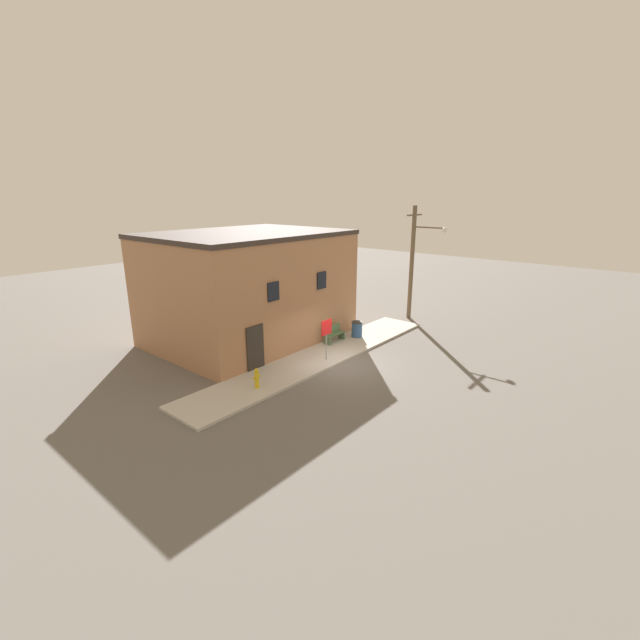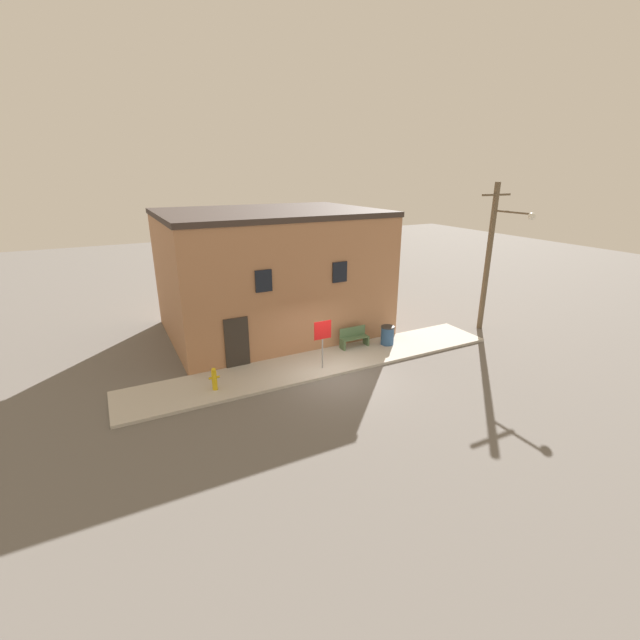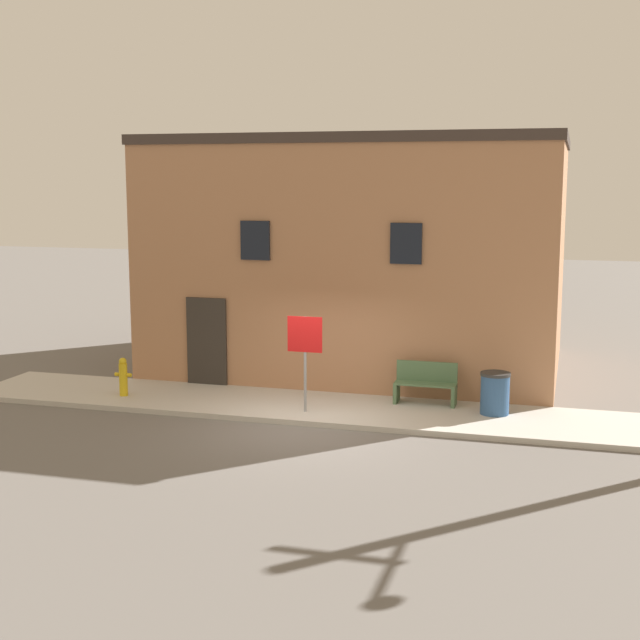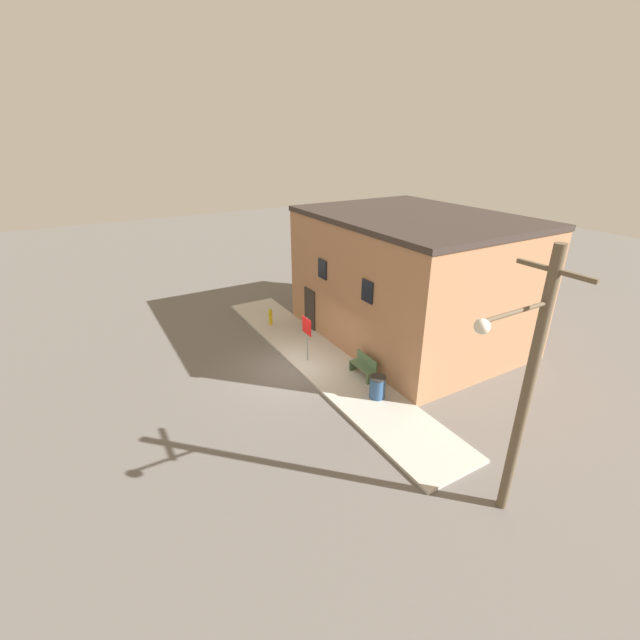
{
  "view_description": "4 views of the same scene",
  "coord_description": "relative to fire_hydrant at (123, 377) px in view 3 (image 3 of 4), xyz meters",
  "views": [
    {
      "loc": [
        -15.48,
        -11.65,
        7.91
      ],
      "look_at": [
        -0.06,
        1.27,
        2.0
      ],
      "focal_mm": 24.0,
      "sensor_mm": 36.0,
      "label": 1
    },
    {
      "loc": [
        -7.6,
        -13.34,
        7.69
      ],
      "look_at": [
        -0.06,
        1.27,
        2.0
      ],
      "focal_mm": 24.0,
      "sensor_mm": 36.0,
      "label": 2
    },
    {
      "loc": [
        5.1,
        -16.76,
        5.01
      ],
      "look_at": [
        -0.06,
        1.27,
        2.0
      ],
      "focal_mm": 50.0,
      "sensor_mm": 36.0,
      "label": 3
    },
    {
      "loc": [
        14.42,
        -7.18,
        9.36
      ],
      "look_at": [
        -0.06,
        1.27,
        2.0
      ],
      "focal_mm": 24.0,
      "sensor_mm": 36.0,
      "label": 4
    }
  ],
  "objects": [
    {
      "name": "stop_sign",
      "position": [
        4.36,
        -0.2,
        0.99
      ],
      "size": [
        0.75,
        0.06,
        2.03
      ],
      "color": "gray",
      "rests_on": "sidewalk"
    },
    {
      "name": "sidewalk",
      "position": [
        4.6,
        0.35,
        -0.5
      ],
      "size": [
        16.31,
        2.55,
        0.12
      ],
      "color": "#BCB7AD",
      "rests_on": "ground"
    },
    {
      "name": "trash_bin",
      "position": [
        8.23,
        0.71,
        0.0
      ],
      "size": [
        0.63,
        0.63,
        0.88
      ],
      "color": "#2D517F",
      "rests_on": "sidewalk"
    },
    {
      "name": "brick_building",
      "position": [
        4.39,
        5.4,
        2.45
      ],
      "size": [
        10.14,
        7.68,
        6.01
      ],
      "color": "#A87551",
      "rests_on": "ground"
    },
    {
      "name": "ground_plane",
      "position": [
        4.6,
        -0.92,
        -0.56
      ],
      "size": [
        80.0,
        80.0,
        0.0
      ],
      "primitive_type": "plane",
      "color": "#66605B"
    },
    {
      "name": "fire_hydrant",
      "position": [
        0.0,
        0.0,
        0.0
      ],
      "size": [
        0.4,
        0.19,
        0.88
      ],
      "color": "gold",
      "rests_on": "sidewalk"
    },
    {
      "name": "bench",
      "position": [
        6.7,
        1.17,
        -0.01
      ],
      "size": [
        1.34,
        0.44,
        0.91
      ],
      "color": "#4C6B47",
      "rests_on": "sidewalk"
    }
  ]
}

